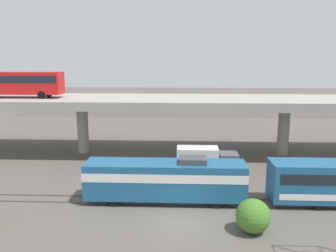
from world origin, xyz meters
TOP-DOWN VIEW (x-y plane):
  - ground_plane at (0.00, 0.00)m, footprint 260.00×260.00m
  - rail_strip_near at (0.00, 3.27)m, footprint 110.00×0.12m
  - rail_strip_far at (0.00, 4.73)m, footprint 110.00×0.12m
  - train_locomotive at (-2.15, 4.00)m, footprint 15.32×3.04m
  - highway_overpass at (0.00, 20.00)m, footprint 96.00×10.86m
  - transit_bus_on_overpass at (-21.92, 19.20)m, footprint 12.00×2.68m
  - service_truck_west at (2.67, 11.76)m, footprint 6.80×2.46m
  - pier_parking_lot at (0.00, 55.00)m, footprint 75.18×10.61m
  - parked_car_0 at (-12.93, 52.49)m, footprint 4.14×1.88m
  - parked_car_1 at (7.03, 53.67)m, footprint 4.32×1.89m
  - parked_car_2 at (14.13, 52.35)m, footprint 4.25×1.83m
  - parked_car_3 at (17.34, 56.98)m, footprint 4.66×1.88m
  - parked_car_4 at (-4.59, 54.42)m, footprint 4.11×1.93m
  - parked_car_5 at (31.66, 55.76)m, footprint 4.06×1.85m
  - harbor_water at (0.00, 78.00)m, footprint 140.00×36.00m
  - shrub_right at (5.37, -1.34)m, footprint 2.58×2.58m

SIDE VIEW (x-z plane):
  - ground_plane at x=0.00m, z-range 0.00..0.00m
  - harbor_water at x=0.00m, z-range 0.00..0.01m
  - rail_strip_near at x=0.00m, z-range 0.00..0.12m
  - rail_strip_far at x=0.00m, z-range 0.00..0.12m
  - pier_parking_lot at x=0.00m, z-range 0.00..1.65m
  - shrub_right at x=5.37m, z-range 0.00..2.58m
  - service_truck_west at x=2.67m, z-range 0.12..3.16m
  - train_locomotive at x=-2.15m, z-range 0.10..4.28m
  - parked_car_5 at x=31.66m, z-range 1.67..3.17m
  - parked_car_2 at x=14.13m, z-range 1.67..3.17m
  - parked_car_0 at x=-12.93m, z-range 1.67..3.17m
  - parked_car_4 at x=-4.59m, z-range 1.67..3.17m
  - parked_car_1 at x=7.03m, z-range 1.67..3.17m
  - parked_car_3 at x=17.34m, z-range 1.67..3.17m
  - highway_overpass at x=0.00m, z-range 3.10..10.78m
  - transit_bus_on_overpass at x=-21.92m, z-range 8.05..11.45m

